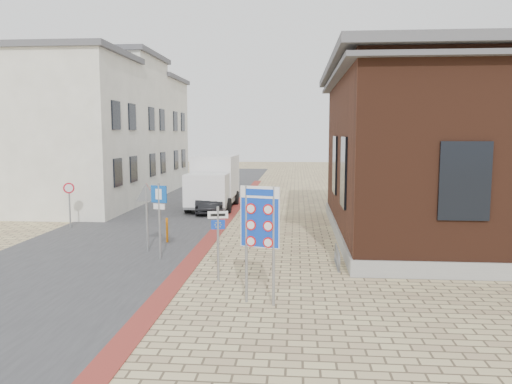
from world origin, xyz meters
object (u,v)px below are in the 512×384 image
(border_sign, at_px, (260,220))
(bollard, at_px, (167,230))
(box_truck, at_px, (214,181))
(parking_sign, at_px, (159,208))
(essen_sign, at_px, (218,233))
(sedan, at_px, (210,200))

(border_sign, distance_m, bollard, 7.80)
(bollard, bearing_deg, border_sign, -58.39)
(box_truck, xyz_separation_m, parking_sign, (0.14, -11.44, 0.23))
(box_truck, relative_size, essen_sign, 2.62)
(box_truck, bearing_deg, parking_sign, -89.03)
(border_sign, height_order, parking_sign, border_sign)
(box_truck, height_order, essen_sign, box_truck)
(border_sign, bearing_deg, bollard, 137.25)
(sedan, height_order, border_sign, border_sign)
(box_truck, distance_m, bollard, 8.97)
(sedan, xyz_separation_m, border_sign, (3.70, -14.05, 1.42))
(border_sign, xyz_separation_m, bollard, (-4.00, 6.50, -1.59))
(border_sign, relative_size, bollard, 3.02)
(essen_sign, bearing_deg, bollard, 105.01)
(border_sign, relative_size, parking_sign, 1.14)
(box_truck, height_order, bollard, box_truck)
(sedan, xyz_separation_m, essen_sign, (2.40, -12.25, 0.72))
(sedan, bearing_deg, border_sign, -84.40)
(sedan, distance_m, bollard, 7.56)
(border_sign, bearing_deg, box_truck, 119.14)
(box_truck, xyz_separation_m, border_sign, (3.70, -15.40, 0.58))
(bollard, bearing_deg, essen_sign, -60.12)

